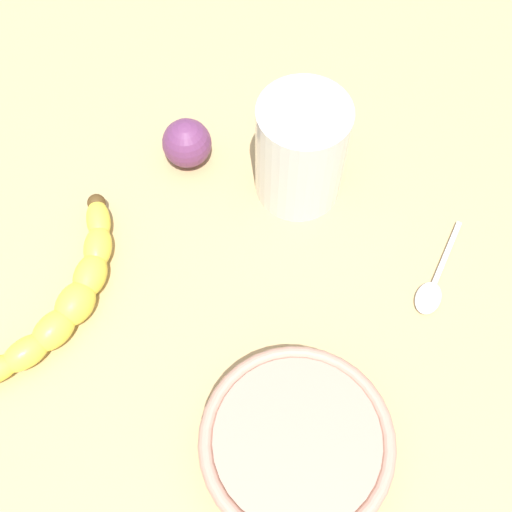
{
  "coord_description": "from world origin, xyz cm",
  "views": [
    {
      "loc": [
        -26.96,
        -17.49,
        59.41
      ],
      "look_at": [
        -2.39,
        -3.17,
        5.0
      ],
      "focal_mm": 44.77,
      "sensor_mm": 36.0,
      "label": 1
    }
  ],
  "objects_px": {
    "smoothie_glass": "(301,154)",
    "ceramic_bowl": "(296,445)",
    "banana": "(65,298)",
    "plum_fruit": "(187,143)",
    "teaspoon": "(431,292)"
  },
  "relations": [
    {
      "from": "smoothie_glass",
      "to": "ceramic_bowl",
      "type": "distance_m",
      "value": 0.28
    },
    {
      "from": "banana",
      "to": "plum_fruit",
      "type": "distance_m",
      "value": 0.2
    },
    {
      "from": "smoothie_glass",
      "to": "ceramic_bowl",
      "type": "relative_size",
      "value": 0.75
    },
    {
      "from": "plum_fruit",
      "to": "teaspoon",
      "type": "distance_m",
      "value": 0.29
    },
    {
      "from": "teaspoon",
      "to": "plum_fruit",
      "type": "bearing_deg",
      "value": -97.11
    },
    {
      "from": "banana",
      "to": "ceramic_bowl",
      "type": "height_order",
      "value": "ceramic_bowl"
    },
    {
      "from": "smoothie_glass",
      "to": "plum_fruit",
      "type": "relative_size",
      "value": 2.29
    },
    {
      "from": "smoothie_glass",
      "to": "teaspoon",
      "type": "height_order",
      "value": "smoothie_glass"
    },
    {
      "from": "ceramic_bowl",
      "to": "plum_fruit",
      "type": "bearing_deg",
      "value": 48.97
    },
    {
      "from": "teaspoon",
      "to": "ceramic_bowl",
      "type": "bearing_deg",
      "value": -15.52
    },
    {
      "from": "banana",
      "to": "smoothie_glass",
      "type": "relative_size",
      "value": 1.88
    },
    {
      "from": "ceramic_bowl",
      "to": "teaspoon",
      "type": "bearing_deg",
      "value": -12.02
    },
    {
      "from": "plum_fruit",
      "to": "ceramic_bowl",
      "type": "bearing_deg",
      "value": -131.03
    },
    {
      "from": "banana",
      "to": "teaspoon",
      "type": "xyz_separation_m",
      "value": [
        0.19,
        -0.29,
        -0.01
      ]
    },
    {
      "from": "smoothie_glass",
      "to": "ceramic_bowl",
      "type": "height_order",
      "value": "smoothie_glass"
    }
  ]
}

